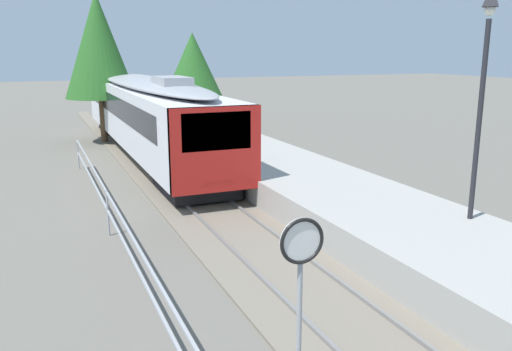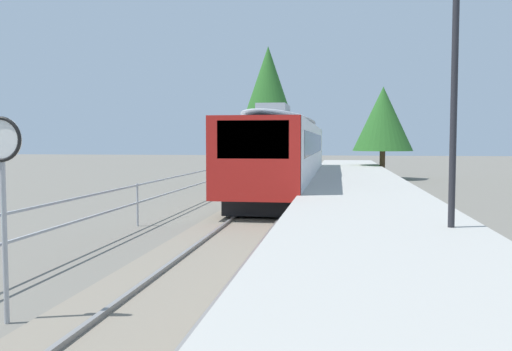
# 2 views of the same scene
# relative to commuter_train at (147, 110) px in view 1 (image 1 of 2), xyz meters

# --- Properties ---
(ground_plane) EXTENTS (160.00, 160.00, 0.00)m
(ground_plane) POSITION_rel_commuter_train_xyz_m (-3.00, -9.83, -2.15)
(ground_plane) COLOR #6B665B
(track_rails) EXTENTS (3.20, 60.00, 0.14)m
(track_rails) POSITION_rel_commuter_train_xyz_m (0.00, -9.83, -2.11)
(track_rails) COLOR slate
(track_rails) RESTS_ON ground
(commuter_train) EXTENTS (2.82, 20.55, 3.74)m
(commuter_train) POSITION_rel_commuter_train_xyz_m (0.00, 0.00, 0.00)
(commuter_train) COLOR silver
(commuter_train) RESTS_ON track_rails
(station_platform) EXTENTS (3.90, 60.00, 0.90)m
(station_platform) POSITION_rel_commuter_train_xyz_m (3.25, -9.83, -1.70)
(station_platform) COLOR #A8A59E
(station_platform) RESTS_ON ground
(platform_lamp_mid_platform) EXTENTS (0.34, 0.34, 5.35)m
(platform_lamp_mid_platform) POSITION_rel_commuter_train_xyz_m (4.53, -15.55, 2.47)
(platform_lamp_mid_platform) COLOR #232328
(platform_lamp_mid_platform) RESTS_ON station_platform
(speed_limit_sign) EXTENTS (0.61, 0.10, 2.81)m
(speed_limit_sign) POSITION_rel_commuter_train_xyz_m (-1.96, -19.21, -0.02)
(speed_limit_sign) COLOR #9EA0A5
(speed_limit_sign) RESTS_ON ground
(tree_behind_carpark) EXTENTS (3.67, 3.67, 7.77)m
(tree_behind_carpark) POSITION_rel_commuter_train_xyz_m (-1.44, 4.48, 2.92)
(tree_behind_carpark) COLOR brown
(tree_behind_carpark) RESTS_ON ground
(tree_behind_station_far) EXTENTS (3.89, 3.89, 6.03)m
(tree_behind_station_far) POSITION_rel_commuter_train_xyz_m (5.34, 10.50, 1.78)
(tree_behind_station_far) COLOR brown
(tree_behind_station_far) RESTS_ON ground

